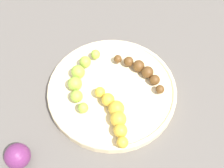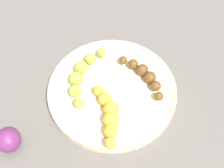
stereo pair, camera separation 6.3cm
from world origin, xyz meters
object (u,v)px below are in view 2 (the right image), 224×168
(banana_overripe, at_px, (145,75))
(banana_green, at_px, (82,74))
(fruit_bowl, at_px, (112,90))
(plum_purple, at_px, (8,140))
(banana_spotted, at_px, (108,114))

(banana_overripe, distance_m, banana_green, 0.14)
(fruit_bowl, height_order, plum_purple, plum_purple)
(banana_overripe, bearing_deg, plum_purple, 171.57)
(banana_spotted, relative_size, plum_purple, 2.86)
(banana_overripe, xyz_separation_m, banana_spotted, (0.11, -0.08, 0.00))
(banana_green, bearing_deg, plum_purple, 66.25)
(banana_overripe, height_order, banana_spotted, banana_spotted)
(banana_spotted, bearing_deg, banana_green, 110.06)
(fruit_bowl, relative_size, banana_green, 1.79)
(fruit_bowl, distance_m, banana_green, 0.08)
(fruit_bowl, relative_size, banana_overripe, 2.50)
(fruit_bowl, distance_m, banana_overripe, 0.08)
(banana_spotted, bearing_deg, banana_overripe, 41.75)
(banana_overripe, bearing_deg, banana_green, 142.62)
(fruit_bowl, xyz_separation_m, banana_green, (-0.03, -0.07, 0.02))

